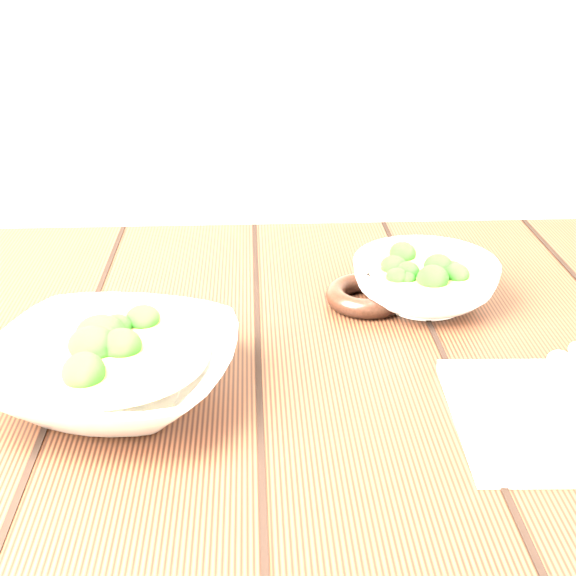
{
  "coord_description": "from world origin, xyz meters",
  "views": [
    {
      "loc": [
        -0.02,
        -0.76,
        1.18
      ],
      "look_at": [
        0.01,
        0.06,
        0.8
      ],
      "focal_mm": 50.0,
      "sensor_mm": 36.0,
      "label": 1
    }
  ],
  "objects": [
    {
      "name": "soup_bowl_back",
      "position": [
        0.18,
        0.11,
        0.78
      ],
      "size": [
        0.21,
        0.21,
        0.06
      ],
      "color": "silver",
      "rests_on": "table"
    },
    {
      "name": "table",
      "position": [
        0.0,
        0.0,
        0.63
      ],
      "size": [
        1.2,
        0.8,
        0.75
      ],
      "color": "#331A0E",
      "rests_on": "ground"
    },
    {
      "name": "spoon_left",
      "position": [
        0.28,
        -0.1,
        0.77
      ],
      "size": [
        0.07,
        0.19,
        0.01
      ],
      "color": "#ADA699",
      "rests_on": "napkin"
    },
    {
      "name": "trivet",
      "position": [
        0.11,
        0.11,
        0.76
      ],
      "size": [
        0.13,
        0.13,
        0.02
      ],
      "primitive_type": "torus",
      "rotation": [
        0.0,
        0.0,
        -0.31
      ],
      "color": "black",
      "rests_on": "table"
    },
    {
      "name": "soup_bowl_front",
      "position": [
        -0.16,
        -0.08,
        0.78
      ],
      "size": [
        0.28,
        0.28,
        0.07
      ],
      "color": "silver",
      "rests_on": "table"
    }
  ]
}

